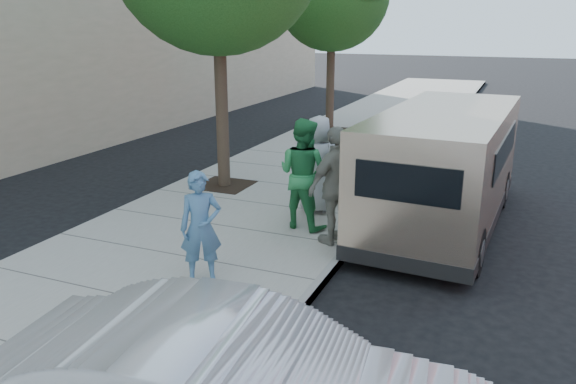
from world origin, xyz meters
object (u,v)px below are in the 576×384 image
object	(u,v)px
person_striped_polo	(337,186)
person_gray_shirt	(319,165)
parking_meter	(345,186)
van	(444,166)
person_green_shirt	(303,174)
person_officer	(201,227)

from	to	relation	value
person_striped_polo	person_gray_shirt	bearing A→B (deg)	-118.96
parking_meter	van	bearing A→B (deg)	71.59
parking_meter	person_striped_polo	size ratio (longest dim) A/B	0.64
parking_meter	person_green_shirt	size ratio (longest dim) A/B	0.64
person_gray_shirt	person_striped_polo	world-z (taller)	person_striped_polo
person_green_shirt	person_gray_shirt	size ratio (longest dim) A/B	1.05
person_officer	person_striped_polo	xyz separation A→B (m)	(1.34, 2.18, 0.19)
van	person_green_shirt	distance (m)	2.73
van	person_officer	xyz separation A→B (m)	(-2.82, -4.15, -0.22)
parking_meter	person_gray_shirt	size ratio (longest dim) A/B	0.67
person_green_shirt	person_officer	bearing A→B (deg)	91.42
person_green_shirt	person_gray_shirt	world-z (taller)	person_green_shirt
parking_meter	person_green_shirt	bearing A→B (deg)	-171.57
person_green_shirt	person_gray_shirt	distance (m)	0.92
person_gray_shirt	person_striped_polo	size ratio (longest dim) A/B	0.95
parking_meter	person_green_shirt	distance (m)	0.89
person_gray_shirt	person_striped_polo	distance (m)	1.66
person_green_shirt	parking_meter	bearing A→B (deg)	178.77
person_officer	van	bearing A→B (deg)	22.40
van	parking_meter	bearing A→B (deg)	-127.43
van	person_striped_polo	bearing A→B (deg)	-123.85
person_green_shirt	van	bearing A→B (deg)	-134.93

